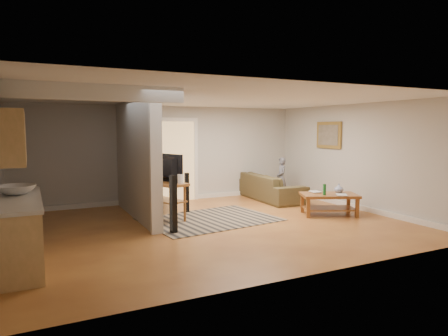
{
  "coord_description": "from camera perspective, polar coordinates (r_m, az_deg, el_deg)",
  "views": [
    {
      "loc": [
        -3.25,
        -7.04,
        1.91
      ],
      "look_at": [
        0.38,
        0.34,
        1.1
      ],
      "focal_mm": 32.0,
      "sensor_mm": 36.0,
      "label": 1
    }
  ],
  "objects": [
    {
      "name": "room_shell",
      "position": [
        7.8,
        -9.88,
        2.22
      ],
      "size": [
        7.54,
        6.02,
        2.52
      ],
      "color": "beige",
      "rests_on": "ground"
    },
    {
      "name": "ground",
      "position": [
        7.99,
        -1.39,
        -8.21
      ],
      "size": [
        7.5,
        7.5,
        0.0
      ],
      "primitive_type": "plane",
      "color": "brown",
      "rests_on": "ground"
    },
    {
      "name": "speaker_right",
      "position": [
        9.15,
        -5.33,
        -3.53
      ],
      "size": [
        0.1,
        0.1,
        0.92
      ],
      "primitive_type": "cube",
      "rotation": [
        0.0,
        0.0,
        -0.11
      ],
      "color": "black",
      "rests_on": "ground"
    },
    {
      "name": "speaker_left",
      "position": [
        7.36,
        -7.25,
        -5.19
      ],
      "size": [
        0.13,
        0.13,
        1.07
      ],
      "primitive_type": "cube",
      "rotation": [
        0.0,
        0.0,
        0.24
      ],
      "color": "black",
      "rests_on": "ground"
    },
    {
      "name": "coffee_table",
      "position": [
        9.18,
        14.87,
        -4.22
      ],
      "size": [
        1.39,
        1.14,
        0.71
      ],
      "rotation": [
        0.0,
        0.0,
        -0.43
      ],
      "color": "brown",
      "rests_on": "ground"
    },
    {
      "name": "toy_basket",
      "position": [
        9.17,
        -8.94,
        -5.45
      ],
      "size": [
        0.43,
        0.43,
        0.39
      ],
      "color": "#9C6C43",
      "rests_on": "ground"
    },
    {
      "name": "sofa",
      "position": [
        10.95,
        6.59,
        -4.46
      ],
      "size": [
        1.01,
        2.39,
        0.69
      ],
      "primitive_type": "imported",
      "rotation": [
        0.0,
        0.0,
        1.53
      ],
      "color": "#3F311F",
      "rests_on": "ground"
    },
    {
      "name": "child",
      "position": [
        11.22,
        8.14,
        -4.24
      ],
      "size": [
        0.37,
        0.47,
        1.12
      ],
      "primitive_type": "imported",
      "rotation": [
        0.0,
        0.0,
        -1.84
      ],
      "color": "slate",
      "rests_on": "ground"
    },
    {
      "name": "toddler",
      "position": [
        10.27,
        -10.82,
        -5.19
      ],
      "size": [
        0.56,
        0.55,
        0.91
      ],
      "primitive_type": "imported",
      "rotation": [
        0.0,
        0.0,
        2.4
      ],
      "color": "#1B1E3A",
      "rests_on": "ground"
    },
    {
      "name": "tv_console",
      "position": [
        8.52,
        -8.76,
        -2.43
      ],
      "size": [
        0.88,
        1.36,
        1.09
      ],
      "rotation": [
        0.0,
        0.0,
        0.35
      ],
      "color": "brown",
      "rests_on": "ground"
    },
    {
      "name": "area_rug",
      "position": [
        8.49,
        -2.05,
        -7.33
      ],
      "size": [
        2.89,
        2.27,
        0.01
      ],
      "primitive_type": "cube",
      "rotation": [
        0.0,
        0.0,
        0.13
      ],
      "color": "black",
      "rests_on": "ground"
    }
  ]
}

